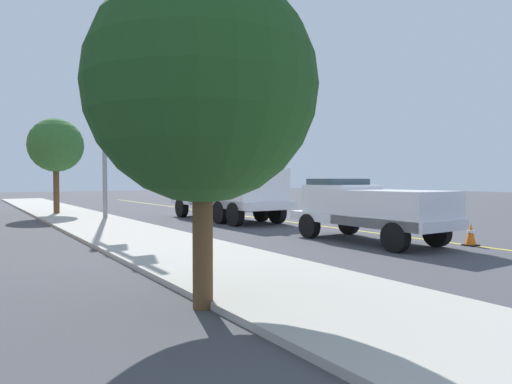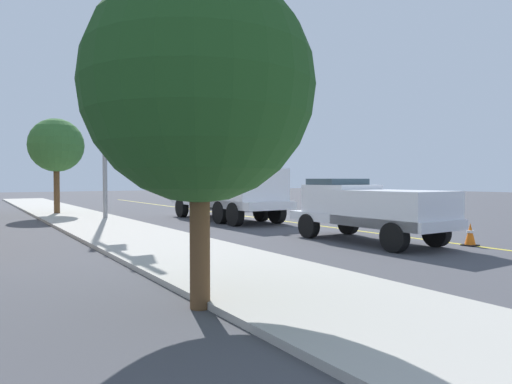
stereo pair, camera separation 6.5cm
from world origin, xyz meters
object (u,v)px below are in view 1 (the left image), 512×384
Objects in this scene: traffic_cone_mid_front at (219,206)px; traffic_signal_mast at (113,98)px; utility_bucket_truck at (225,188)px; service_pickup_truck at (370,208)px; passing_minivan at (224,195)px; traffic_cone_leading at (471,234)px.

traffic_signal_mast is at bearing 108.04° from traffic_cone_mid_front.
traffic_signal_mast is at bearing 68.75° from utility_bucket_truck.
traffic_cone_mid_front is (4.26, -2.17, -1.18)m from utility_bucket_truck.
traffic_cone_mid_front is (13.89, -2.55, -0.69)m from service_pickup_truck.
traffic_cone_mid_front is at bearing -27.00° from utility_bucket_truck.
traffic_signal_mast is (11.56, 4.59, 4.77)m from service_pickup_truck.
utility_bucket_truck is 1.70× the size of passing_minivan.
traffic_cone_leading is at bearing -172.63° from utility_bucket_truck.
utility_bucket_truck reaches higher than traffic_cone_leading.
service_pickup_truck is 0.64× the size of traffic_signal_mast.
traffic_signal_mast reaches higher than traffic_cone_leading.
passing_minivan is at bearing -60.39° from traffic_signal_mast.
traffic_cone_leading is at bearing 177.80° from traffic_cone_mid_front.
traffic_signal_mast reaches higher than service_pickup_truck.
passing_minivan reaches higher than traffic_cone_mid_front.
passing_minivan is 6.93× the size of traffic_cone_leading.
utility_bucket_truck is 12.11m from traffic_cone_leading.
traffic_signal_mast reaches higher than utility_bucket_truck.
passing_minivan is at bearing -15.83° from service_pickup_truck.
traffic_signal_mast is at bearing 25.14° from traffic_cone_leading.
utility_bucket_truck is at bearing -2.25° from service_pickup_truck.
passing_minivan is 11.86m from traffic_signal_mast.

